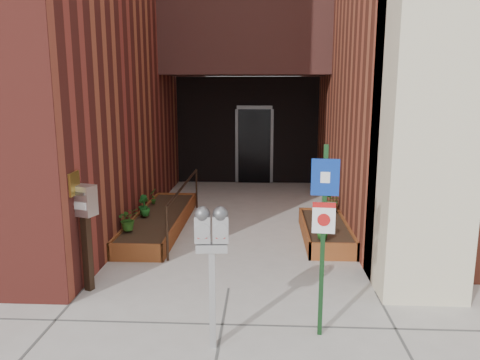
# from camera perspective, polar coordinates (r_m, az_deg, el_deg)

# --- Properties ---
(ground) EXTENTS (80.00, 80.00, 0.00)m
(ground) POSITION_cam_1_polar(r_m,az_deg,el_deg) (6.62, -1.40, -13.07)
(ground) COLOR #9E9991
(ground) RESTS_ON ground
(planter_left) EXTENTS (0.90, 3.60, 0.30)m
(planter_left) POSITION_cam_1_polar(r_m,az_deg,el_deg) (9.31, -9.74, -5.04)
(planter_left) COLOR brown
(planter_left) RESTS_ON ground
(planter_right) EXTENTS (0.80, 2.20, 0.30)m
(planter_right) POSITION_cam_1_polar(r_m,az_deg,el_deg) (8.69, 10.35, -6.27)
(planter_right) COLOR brown
(planter_right) RESTS_ON ground
(handrail) EXTENTS (0.04, 3.34, 0.90)m
(handrail) POSITION_cam_1_polar(r_m,az_deg,el_deg) (9.01, -6.84, -1.47)
(handrail) COLOR black
(handrail) RESTS_ON ground
(parking_meter) EXTENTS (0.35, 0.17, 1.55)m
(parking_meter) POSITION_cam_1_polar(r_m,az_deg,el_deg) (4.81, -3.47, -7.27)
(parking_meter) COLOR #A8A8AB
(parking_meter) RESTS_ON ground
(sign_post) EXTENTS (0.29, 0.08, 2.15)m
(sign_post) POSITION_cam_1_polar(r_m,az_deg,el_deg) (5.09, 10.15, -5.01)
(sign_post) COLOR #133417
(sign_post) RESTS_ON ground
(payment_dropbox) EXTENTS (0.34, 0.30, 1.46)m
(payment_dropbox) POSITION_cam_1_polar(r_m,az_deg,el_deg) (6.55, -18.39, -4.12)
(payment_dropbox) COLOR black
(payment_dropbox) RESTS_ON ground
(shrub_left_a) EXTENTS (0.49, 0.49, 0.40)m
(shrub_left_a) POSITION_cam_1_polar(r_m,az_deg,el_deg) (8.28, -13.47, -4.64)
(shrub_left_a) COLOR #2B631C
(shrub_left_a) RESTS_ON planter_left
(shrub_left_b) EXTENTS (0.30, 0.30, 0.39)m
(shrub_left_b) POSITION_cam_1_polar(r_m,az_deg,el_deg) (9.19, -11.79, -3.00)
(shrub_left_b) COLOR #18551C
(shrub_left_b) RESTS_ON planter_left
(shrub_left_c) EXTENTS (0.27, 0.27, 0.35)m
(shrub_left_c) POSITION_cam_1_polar(r_m,az_deg,el_deg) (9.12, -11.49, -3.23)
(shrub_left_c) COLOR #1B5E1D
(shrub_left_c) RESTS_ON planter_left
(shrub_left_d) EXTENTS (0.21, 0.21, 0.33)m
(shrub_left_d) POSITION_cam_1_polar(r_m,az_deg,el_deg) (10.01, -10.55, -1.95)
(shrub_left_d) COLOR #205017
(shrub_left_d) RESTS_ON planter_left
(shrub_right_a) EXTENTS (0.26, 0.26, 0.37)m
(shrub_right_a) POSITION_cam_1_polar(r_m,az_deg,el_deg) (7.74, 10.03, -5.75)
(shrub_right_a) COLOR #1B5719
(shrub_right_a) RESTS_ON planter_right
(shrub_right_b) EXTENTS (0.28, 0.28, 0.38)m
(shrub_right_b) POSITION_cam_1_polar(r_m,az_deg,el_deg) (8.93, 10.54, -3.42)
(shrub_right_b) COLOR #245117
(shrub_right_b) RESTS_ON planter_right
(shrub_right_c) EXTENTS (0.34, 0.34, 0.36)m
(shrub_right_c) POSITION_cam_1_polar(r_m,az_deg,el_deg) (9.49, 11.24, -2.61)
(shrub_right_c) COLOR #235518
(shrub_right_c) RESTS_ON planter_right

